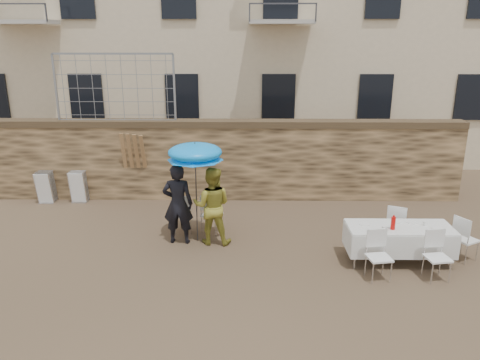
{
  "coord_description": "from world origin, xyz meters",
  "views": [
    {
      "loc": [
        0.53,
        -7.68,
        4.48
      ],
      "look_at": [
        0.4,
        2.2,
        1.4
      ],
      "focal_mm": 35.0,
      "sensor_mm": 36.0,
      "label": 1
    }
  ],
  "objects_px": {
    "woman_dress": "(212,206)",
    "table_chair_front_right": "(438,257)",
    "soda_bottle": "(393,223)",
    "banquet_table": "(400,228)",
    "umbrella": "(195,155)",
    "table_chair_side": "(466,238)",
    "table_chair_back": "(397,225)",
    "man_suit": "(178,204)",
    "table_chair_front_left": "(379,256)",
    "couple_chair_left": "(182,213)",
    "chair_stack_left": "(48,185)",
    "couple_chair_right": "(212,213)",
    "chair_stack_right": "(80,185)"
  },
  "relations": [
    {
      "from": "woman_dress",
      "to": "soda_bottle",
      "type": "distance_m",
      "value": 3.81
    },
    {
      "from": "man_suit",
      "to": "couple_chair_right",
      "type": "bearing_deg",
      "value": -140.19
    },
    {
      "from": "umbrella",
      "to": "table_chair_side",
      "type": "distance_m",
      "value": 5.89
    },
    {
      "from": "banquet_table",
      "to": "chair_stack_left",
      "type": "xyz_separation_m",
      "value": [
        -8.66,
        3.59,
        -0.27
      ]
    },
    {
      "from": "soda_bottle",
      "to": "chair_stack_right",
      "type": "bearing_deg",
      "value": 153.67
    },
    {
      "from": "table_chair_front_right",
      "to": "table_chair_side",
      "type": "distance_m",
      "value": 1.24
    },
    {
      "from": "man_suit",
      "to": "woman_dress",
      "type": "xyz_separation_m",
      "value": [
        0.75,
        -0.0,
        -0.04
      ]
    },
    {
      "from": "man_suit",
      "to": "chair_stack_right",
      "type": "distance_m",
      "value": 4.17
    },
    {
      "from": "woman_dress",
      "to": "table_chair_front_right",
      "type": "relative_size",
      "value": 1.83
    },
    {
      "from": "table_chair_front_left",
      "to": "umbrella",
      "type": "bearing_deg",
      "value": 145.19
    },
    {
      "from": "soda_bottle",
      "to": "man_suit",
      "type": "bearing_deg",
      "value": 166.92
    },
    {
      "from": "umbrella",
      "to": "table_chair_front_left",
      "type": "relative_size",
      "value": 2.2
    },
    {
      "from": "soda_bottle",
      "to": "table_chair_front_right",
      "type": "xyz_separation_m",
      "value": [
        0.7,
        -0.6,
        -0.43
      ]
    },
    {
      "from": "chair_stack_right",
      "to": "table_chair_back",
      "type": "bearing_deg",
      "value": -19.32
    },
    {
      "from": "chair_stack_left",
      "to": "table_chair_front_right",
      "type": "bearing_deg",
      "value": -25.36
    },
    {
      "from": "woman_dress",
      "to": "couple_chair_left",
      "type": "height_order",
      "value": "woman_dress"
    },
    {
      "from": "couple_chair_left",
      "to": "table_chair_front_right",
      "type": "bearing_deg",
      "value": 143.09
    },
    {
      "from": "soda_bottle",
      "to": "chair_stack_right",
      "type": "xyz_separation_m",
      "value": [
        -7.56,
        3.74,
        -0.45
      ]
    },
    {
      "from": "banquet_table",
      "to": "chair_stack_right",
      "type": "xyz_separation_m",
      "value": [
        -7.76,
        3.59,
        -0.27
      ]
    },
    {
      "from": "chair_stack_left",
      "to": "chair_stack_right",
      "type": "xyz_separation_m",
      "value": [
        0.9,
        0.0,
        0.0
      ]
    },
    {
      "from": "woman_dress",
      "to": "table_chair_side",
      "type": "distance_m",
      "value": 5.34
    },
    {
      "from": "couple_chair_left",
      "to": "soda_bottle",
      "type": "xyz_separation_m",
      "value": [
        4.42,
        -1.58,
        0.43
      ]
    },
    {
      "from": "table_chair_back",
      "to": "chair_stack_left",
      "type": "bearing_deg",
      "value": 6.89
    },
    {
      "from": "couple_chair_right",
      "to": "soda_bottle",
      "type": "bearing_deg",
      "value": 179.66
    },
    {
      "from": "umbrella",
      "to": "table_chair_side",
      "type": "xyz_separation_m",
      "value": [
        5.62,
        -0.88,
        -1.52
      ]
    },
    {
      "from": "woman_dress",
      "to": "table_chair_front_right",
      "type": "distance_m",
      "value": 4.68
    },
    {
      "from": "woman_dress",
      "to": "table_chair_back",
      "type": "xyz_separation_m",
      "value": [
        4.07,
        -0.08,
        -0.4
      ]
    },
    {
      "from": "table_chair_front_left",
      "to": "table_chair_side",
      "type": "bearing_deg",
      "value": 13.72
    },
    {
      "from": "umbrella",
      "to": "soda_bottle",
      "type": "xyz_separation_m",
      "value": [
        4.02,
        -1.13,
        -1.1
      ]
    },
    {
      "from": "woman_dress",
      "to": "table_chair_front_right",
      "type": "xyz_separation_m",
      "value": [
        4.37,
        -1.63,
        -0.4
      ]
    },
    {
      "from": "banquet_table",
      "to": "woman_dress",
      "type": "bearing_deg",
      "value": 167.24
    },
    {
      "from": "soda_bottle",
      "to": "table_chair_front_right",
      "type": "relative_size",
      "value": 0.27
    },
    {
      "from": "banquet_table",
      "to": "table_chair_front_left",
      "type": "height_order",
      "value": "table_chair_front_left"
    },
    {
      "from": "couple_chair_left",
      "to": "woman_dress",
      "type": "bearing_deg",
      "value": 129.87
    },
    {
      "from": "banquet_table",
      "to": "table_chair_back",
      "type": "relative_size",
      "value": 2.19
    },
    {
      "from": "woman_dress",
      "to": "couple_chair_left",
      "type": "xyz_separation_m",
      "value": [
        -0.75,
        0.55,
        -0.4
      ]
    },
    {
      "from": "woman_dress",
      "to": "table_chair_back",
      "type": "relative_size",
      "value": 1.83
    },
    {
      "from": "table_chair_front_left",
      "to": "table_chair_front_right",
      "type": "relative_size",
      "value": 1.0
    },
    {
      "from": "man_suit",
      "to": "table_chair_back",
      "type": "xyz_separation_m",
      "value": [
        4.82,
        -0.08,
        -0.43
      ]
    },
    {
      "from": "man_suit",
      "to": "table_chair_front_left",
      "type": "relative_size",
      "value": 1.91
    },
    {
      "from": "man_suit",
      "to": "table_chair_front_right",
      "type": "distance_m",
      "value": 5.39
    },
    {
      "from": "couple_chair_right",
      "to": "table_chair_side",
      "type": "height_order",
      "value": "same"
    },
    {
      "from": "couple_chair_right",
      "to": "table_chair_front_left",
      "type": "distance_m",
      "value": 3.97
    },
    {
      "from": "umbrella",
      "to": "table_chair_front_left",
      "type": "distance_m",
      "value": 4.29
    },
    {
      "from": "table_chair_front_right",
      "to": "soda_bottle",
      "type": "bearing_deg",
      "value": 130.48
    },
    {
      "from": "man_suit",
      "to": "umbrella",
      "type": "xyz_separation_m",
      "value": [
        0.4,
        0.1,
        1.09
      ]
    },
    {
      "from": "couple_chair_left",
      "to": "table_chair_front_right",
      "type": "height_order",
      "value": "same"
    },
    {
      "from": "soda_bottle",
      "to": "chair_stack_left",
      "type": "xyz_separation_m",
      "value": [
        -8.46,
        3.74,
        -0.45
      ]
    },
    {
      "from": "couple_chair_left",
      "to": "soda_bottle",
      "type": "height_order",
      "value": "soda_bottle"
    },
    {
      "from": "table_chair_side",
      "to": "chair_stack_right",
      "type": "xyz_separation_m",
      "value": [
        -9.16,
        3.49,
        -0.02
      ]
    }
  ]
}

